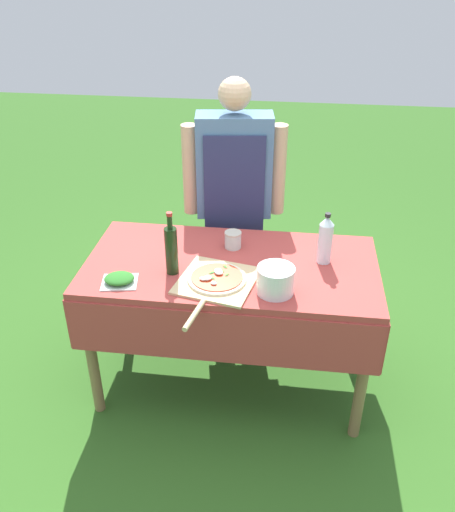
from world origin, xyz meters
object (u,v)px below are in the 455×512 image
(water_bottle, at_px, (325,239))
(sauce_jar, at_px, (233,241))
(pizza_on_peel, at_px, (216,281))
(mixing_tub, at_px, (276,280))
(prep_table, at_px, (231,281))
(person_cook, at_px, (234,190))
(oil_bottle, at_px, (171,249))
(herb_container, at_px, (119,279))

(water_bottle, bearing_deg, sauce_jar, 169.57)
(water_bottle, distance_m, sauce_jar, 0.48)
(pizza_on_peel, bearing_deg, sauce_jar, 95.56)
(water_bottle, bearing_deg, pizza_on_peel, -152.56)
(water_bottle, height_order, mixing_tub, water_bottle)
(sauce_jar, bearing_deg, mixing_tub, -58.00)
(prep_table, height_order, mixing_tub, mixing_tub)
(water_bottle, distance_m, mixing_tub, 0.38)
(mixing_tub, bearing_deg, water_bottle, 52.93)
(pizza_on_peel, bearing_deg, person_cook, 102.26)
(pizza_on_peel, bearing_deg, mixing_tub, 4.35)
(oil_bottle, height_order, sauce_jar, oil_bottle)
(water_bottle, xyz_separation_m, herb_container, (-0.95, -0.32, -0.11))
(prep_table, distance_m, oil_bottle, 0.38)
(herb_container, relative_size, mixing_tub, 1.09)
(mixing_tub, xyz_separation_m, sauce_jar, (-0.24, 0.38, -0.03))
(water_bottle, relative_size, mixing_tub, 1.55)
(prep_table, distance_m, pizza_on_peel, 0.23)
(pizza_on_peel, relative_size, mixing_tub, 3.42)
(oil_bottle, xyz_separation_m, water_bottle, (0.72, 0.19, -0.00))
(prep_table, bearing_deg, pizza_on_peel, -104.63)
(oil_bottle, distance_m, mixing_tub, 0.51)
(oil_bottle, height_order, water_bottle, oil_bottle)
(person_cook, xyz_separation_m, water_bottle, (0.51, -0.50, -0.01))
(prep_table, distance_m, person_cook, 0.62)
(water_bottle, bearing_deg, mixing_tub, -127.07)
(prep_table, xyz_separation_m, sauce_jar, (-0.01, 0.16, 0.15))
(person_cook, height_order, oil_bottle, person_cook)
(water_bottle, height_order, sauce_jar, water_bottle)
(mixing_tub, relative_size, sauce_jar, 1.95)
(oil_bottle, height_order, herb_container, oil_bottle)
(herb_container, bearing_deg, mixing_tub, 1.44)
(prep_table, bearing_deg, herb_container, -154.18)
(mixing_tub, bearing_deg, herb_container, -178.56)
(pizza_on_peel, distance_m, sauce_jar, 0.35)
(pizza_on_peel, xyz_separation_m, oil_bottle, (-0.22, 0.07, 0.11))
(herb_container, distance_m, sauce_jar, 0.63)
(oil_bottle, bearing_deg, mixing_tub, -11.76)
(person_cook, relative_size, mixing_tub, 9.02)
(prep_table, relative_size, herb_container, 7.85)
(sauce_jar, bearing_deg, prep_table, -86.38)
(person_cook, distance_m, oil_bottle, 0.72)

